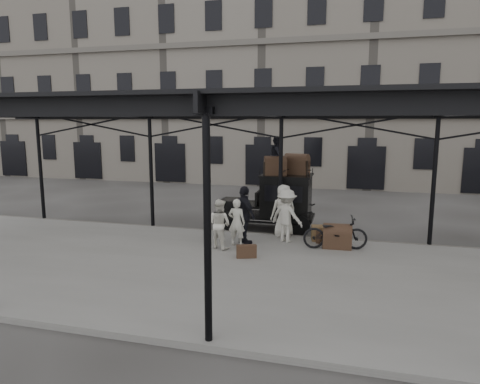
# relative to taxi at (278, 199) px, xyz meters

# --- Properties ---
(ground) EXTENTS (120.00, 120.00, 0.00)m
(ground) POSITION_rel_taxi_xyz_m (0.29, -3.20, -1.20)
(ground) COLOR #383533
(ground) RESTS_ON ground
(platform) EXTENTS (28.00, 8.00, 0.15)m
(platform) POSITION_rel_taxi_xyz_m (0.29, -5.20, -1.13)
(platform) COLOR slate
(platform) RESTS_ON ground
(canopy) EXTENTS (22.50, 9.00, 4.74)m
(canopy) POSITION_rel_taxi_xyz_m (0.29, -4.92, 3.39)
(canopy) COLOR black
(canopy) RESTS_ON ground
(building_frontage) EXTENTS (64.00, 8.00, 14.00)m
(building_frontage) POSITION_rel_taxi_xyz_m (0.29, 14.80, 5.80)
(building_frontage) COLOR slate
(building_frontage) RESTS_ON ground
(taxi) EXTENTS (3.65, 1.55, 2.18)m
(taxi) POSITION_rel_taxi_xyz_m (0.00, 0.00, 0.00)
(taxi) COLOR black
(taxi) RESTS_ON ground
(porter_left) EXTENTS (0.57, 0.38, 1.55)m
(porter_left) POSITION_rel_taxi_xyz_m (-0.84, -2.95, -0.28)
(porter_left) COLOR beige
(porter_left) RESTS_ON platform
(porter_midleft) EXTENTS (0.95, 0.86, 1.59)m
(porter_midleft) POSITION_rel_taxi_xyz_m (-1.29, -3.35, -0.26)
(porter_midleft) COLOR silver
(porter_midleft) RESTS_ON platform
(porter_centre) EXTENTS (1.07, 0.95, 1.84)m
(porter_centre) POSITION_rel_taxi_xyz_m (0.45, -1.40, -0.13)
(porter_centre) COLOR beige
(porter_centre) RESTS_ON platform
(porter_official) EXTENTS (1.16, 1.12, 1.94)m
(porter_official) POSITION_rel_taxi_xyz_m (-0.65, -2.71, -0.08)
(porter_official) COLOR black
(porter_official) RESTS_ON platform
(porter_right) EXTENTS (1.33, 1.08, 1.79)m
(porter_right) POSITION_rel_taxi_xyz_m (0.66, -2.08, -0.16)
(porter_right) COLOR beige
(porter_right) RESTS_ON platform
(bicycle) EXTENTS (2.11, 1.07, 1.06)m
(bicycle) POSITION_rel_taxi_xyz_m (2.28, -2.51, -0.52)
(bicycle) COLOR black
(bicycle) RESTS_ON platform
(porter_roof) EXTENTS (0.56, 0.71, 1.44)m
(porter_roof) POSITION_rel_taxi_xyz_m (-0.03, -0.10, 1.70)
(porter_roof) COLOR black
(porter_roof) RESTS_ON taxi
(steamer_trunk_roof_near) EXTENTS (0.93, 0.72, 0.60)m
(steamer_trunk_roof_near) POSITION_rel_taxi_xyz_m (-0.08, -0.25, 1.27)
(steamer_trunk_roof_near) COLOR #482F21
(steamer_trunk_roof_near) RESTS_ON taxi
(steamer_trunk_roof_far) EXTENTS (0.99, 0.74, 0.65)m
(steamer_trunk_roof_far) POSITION_rel_taxi_xyz_m (0.67, 0.20, 1.30)
(steamer_trunk_roof_far) COLOR #482F21
(steamer_trunk_roof_far) RESTS_ON taxi
(steamer_trunk_platform) EXTENTS (0.92, 0.59, 0.66)m
(steamer_trunk_platform) POSITION_rel_taxi_xyz_m (2.35, -2.37, -0.72)
(steamer_trunk_platform) COLOR #482F21
(steamer_trunk_platform) RESTS_ON platform
(wicker_hamper) EXTENTS (0.67, 0.55, 0.50)m
(wicker_hamper) POSITION_rel_taxi_xyz_m (1.77, -1.62, -0.80)
(wicker_hamper) COLOR brown
(wicker_hamper) RESTS_ON platform
(suitcase_upright) EXTENTS (0.20, 0.61, 0.45)m
(suitcase_upright) POSITION_rel_taxi_xyz_m (1.70, -1.76, -0.83)
(suitcase_upright) COLOR #482F21
(suitcase_upright) RESTS_ON platform
(suitcase_flat) EXTENTS (0.62, 0.34, 0.40)m
(suitcase_flat) POSITION_rel_taxi_xyz_m (-0.21, -4.13, -0.85)
(suitcase_flat) COLOR #482F21
(suitcase_flat) RESTS_ON platform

